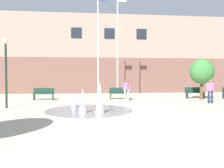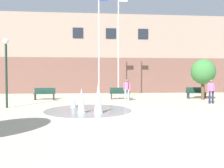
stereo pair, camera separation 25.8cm
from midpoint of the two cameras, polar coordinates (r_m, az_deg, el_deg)
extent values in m
plane|color=#BCB299|center=(7.44, 10.97, -12.01)|extent=(100.00, 100.00, 0.00)
cube|color=brown|center=(26.50, -0.51, 2.22)|extent=(36.00, 6.00, 3.83)
cube|color=gray|center=(26.86, -0.51, 11.34)|extent=(36.00, 6.00, 4.68)
cube|color=#1E232D|center=(23.91, -8.57, 13.06)|extent=(1.10, 0.06, 1.10)
cube|color=#1E232D|center=(23.94, 0.04, 13.07)|extent=(1.10, 0.06, 1.10)
cube|color=#1E232D|center=(24.48, 8.44, 12.80)|extent=(1.10, 0.06, 1.10)
cylinder|color=gray|center=(11.78, -5.59, -6.78)|extent=(4.62, 4.62, 0.01)
cone|color=silver|center=(10.83, -7.29, -4.30)|extent=(0.40, 0.40, 1.23)
cone|color=silver|center=(12.90, -9.50, -4.33)|extent=(0.32, 0.32, 0.77)
cone|color=silver|center=(10.67, -2.86, -3.52)|extent=(0.45, 0.45, 1.55)
cube|color=#28282D|center=(17.81, -19.04, -3.22)|extent=(0.06, 0.40, 0.44)
cube|color=#28282D|center=(17.52, -14.59, -3.26)|extent=(0.06, 0.40, 0.44)
cube|color=#19382D|center=(17.64, -16.84, -2.45)|extent=(1.60, 0.44, 0.05)
cube|color=#19382D|center=(17.81, -16.71, -1.64)|extent=(1.60, 0.04, 0.42)
cube|color=#28282D|center=(17.28, 0.25, -3.27)|extent=(0.06, 0.40, 0.44)
cube|color=#28282D|center=(17.46, 4.84, -3.22)|extent=(0.06, 0.40, 0.44)
cube|color=#19382D|center=(17.34, 2.56, -2.44)|extent=(1.60, 0.44, 0.05)
cube|color=#19382D|center=(17.52, 2.48, -1.62)|extent=(1.60, 0.04, 0.42)
cube|color=#28282D|center=(18.85, 19.64, -2.94)|extent=(0.06, 0.40, 0.44)
cube|color=#28282D|center=(19.47, 23.40, -2.84)|extent=(0.06, 0.40, 0.44)
cube|color=#19382D|center=(19.14, 21.56, -2.16)|extent=(1.60, 0.44, 0.05)
cube|color=#19382D|center=(19.30, 21.30, -1.43)|extent=(1.60, 0.04, 0.42)
cylinder|color=#1E233D|center=(15.89, 24.56, -3.17)|extent=(0.12, 0.12, 0.84)
cylinder|color=#1E233D|center=(16.00, 25.25, -3.15)|extent=(0.12, 0.12, 0.84)
cube|color=pink|center=(15.90, 24.94, -0.68)|extent=(0.36, 0.39, 0.54)
sphere|color=brown|center=(15.89, 24.96, 0.67)|extent=(0.21, 0.21, 0.21)
cylinder|color=pink|center=(15.80, 24.28, -0.89)|extent=(0.08, 0.08, 0.55)
cylinder|color=pink|center=(16.01, 25.59, -0.87)|extent=(0.08, 0.08, 0.55)
cylinder|color=silver|center=(16.03, 4.01, -2.96)|extent=(0.12, 0.12, 0.84)
cylinder|color=silver|center=(16.07, 4.78, -2.95)|extent=(0.12, 0.12, 0.84)
cube|color=pink|center=(16.01, 4.40, -0.49)|extent=(0.33, 0.39, 0.54)
sphere|color=brown|center=(15.99, 4.40, 0.85)|extent=(0.21, 0.21, 0.21)
cylinder|color=pink|center=(15.98, 3.66, -0.69)|extent=(0.08, 0.08, 0.55)
cylinder|color=pink|center=(16.04, 5.14, -0.69)|extent=(0.08, 0.08, 0.55)
cylinder|color=silver|center=(18.49, -3.05, 10.24)|extent=(0.10, 0.10, 8.92)
cylinder|color=silver|center=(18.61, 2.09, 10.20)|extent=(0.10, 0.10, 8.92)
cylinder|color=#192D23|center=(13.77, -25.39, 1.86)|extent=(0.12, 0.12, 3.63)
sphere|color=white|center=(13.91, -25.51, 10.02)|extent=(0.32, 0.32, 0.32)
cylinder|color=brown|center=(18.37, 23.00, -1.92)|extent=(0.25, 0.25, 1.20)
ellipsoid|color=#387538|center=(18.33, 23.07, 2.99)|extent=(1.83, 1.83, 1.94)
camera|label=1|loc=(0.13, -89.49, 0.02)|focal=35.00mm
camera|label=2|loc=(0.13, 90.51, -0.02)|focal=35.00mm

